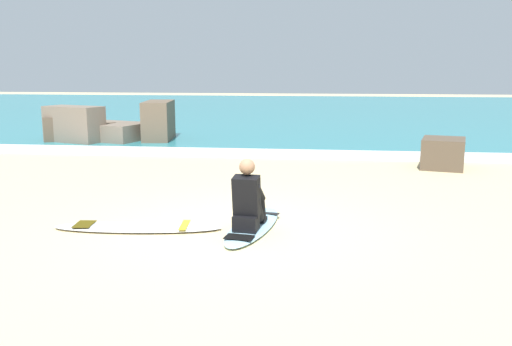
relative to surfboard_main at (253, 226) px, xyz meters
The scene contains 8 objects.
ground_plane 0.23m from the surfboard_main, 155.20° to the right, with size 80.00×80.00×0.00m, color beige.
sea 20.09m from the surfboard_main, 90.59° to the left, with size 80.00×28.00×0.10m, color teal.
breaking_foam 6.39m from the surfboard_main, 91.84° to the left, with size 80.00×0.90×0.11m, color white.
surfboard_main is the anchor object (origin of this frame).
surfer_seated 0.46m from the surfboard_main, 99.40° to the right, with size 0.42×0.73×0.95m.
surfboard_spare_near 1.59m from the surfboard_main, behind, with size 2.36×0.73×0.08m.
rock_outcrop_distant 9.72m from the surfboard_main, 123.37° to the left, with size 3.85×2.34×1.22m.
shoreline_rock 6.27m from the surfboard_main, 55.03° to the left, with size 0.89×1.05×0.66m, color brown.
Camera 1 is at (1.13, -7.21, 2.20)m, focal length 38.69 mm.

